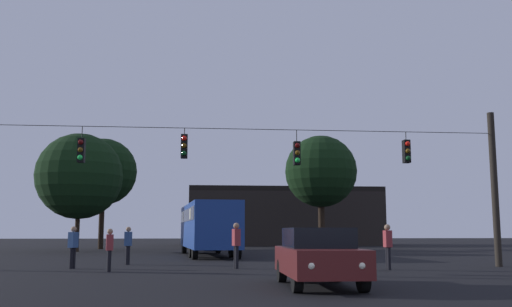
% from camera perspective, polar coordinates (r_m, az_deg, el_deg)
% --- Properties ---
extents(ground_plane, '(168.00, 168.00, 0.00)m').
position_cam_1_polar(ground_plane, '(32.97, -2.63, -10.30)').
color(ground_plane, black).
rests_on(ground_plane, ground).
extents(overhead_signal_span, '(21.14, 0.44, 6.40)m').
position_cam_1_polar(overhead_signal_span, '(22.59, -1.17, -2.21)').
color(overhead_signal_span, black).
rests_on(overhead_signal_span, ground).
extents(city_bus, '(3.52, 11.19, 3.00)m').
position_cam_1_polar(city_bus, '(33.82, -4.84, -7.06)').
color(city_bus, navy).
rests_on(city_bus, ground).
extents(car_near_right, '(1.87, 4.36, 1.52)m').
position_cam_1_polar(car_near_right, '(15.16, 6.28, -10.17)').
color(car_near_right, '#511919').
rests_on(car_near_right, ground).
extents(car_far_left, '(1.91, 4.38, 1.52)m').
position_cam_1_polar(car_far_left, '(43.58, -5.35, -8.62)').
color(car_far_left, navy).
rests_on(car_far_left, ground).
extents(pedestrian_crossing_left, '(0.36, 0.42, 1.62)m').
position_cam_1_polar(pedestrian_crossing_left, '(23.29, -17.90, -8.73)').
color(pedestrian_crossing_left, black).
rests_on(pedestrian_crossing_left, ground).
extents(pedestrian_crossing_center, '(0.30, 0.40, 1.63)m').
position_cam_1_polar(pedestrian_crossing_center, '(25.46, -12.73, -8.79)').
color(pedestrian_crossing_center, black).
rests_on(pedestrian_crossing_center, ground).
extents(pedestrian_crossing_right, '(0.32, 0.41, 1.76)m').
position_cam_1_polar(pedestrian_crossing_right, '(22.24, -2.00, -8.92)').
color(pedestrian_crossing_right, black).
rests_on(pedestrian_crossing_right, ground).
extents(pedestrian_near_bus, '(0.31, 0.40, 1.52)m').
position_cam_1_polar(pedestrian_near_bus, '(21.21, -14.50, -9.14)').
color(pedestrian_near_bus, black).
rests_on(pedestrian_near_bus, ground).
extents(pedestrian_trailing, '(0.25, 0.36, 1.69)m').
position_cam_1_polar(pedestrian_trailing, '(22.11, 13.10, -8.84)').
color(pedestrian_trailing, black).
rests_on(pedestrian_trailing, ground).
extents(corner_building, '(19.45, 9.67, 5.85)m').
position_cam_1_polar(corner_building, '(60.32, 2.64, -6.39)').
color(corner_building, black).
rests_on(corner_building, ground).
extents(tree_left_silhouette, '(5.51, 5.51, 9.07)m').
position_cam_1_polar(tree_left_silhouette, '(48.53, -15.10, -1.80)').
color(tree_left_silhouette, black).
rests_on(tree_left_silhouette, ground).
extents(tree_behind_building, '(5.93, 5.93, 9.31)m').
position_cam_1_polar(tree_behind_building, '(47.15, 6.53, -1.82)').
color(tree_behind_building, black).
rests_on(tree_behind_building, ground).
extents(tree_right_far, '(6.18, 6.18, 8.46)m').
position_cam_1_polar(tree_right_far, '(42.77, -17.31, -2.19)').
color(tree_right_far, '#2D2116').
rests_on(tree_right_far, ground).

